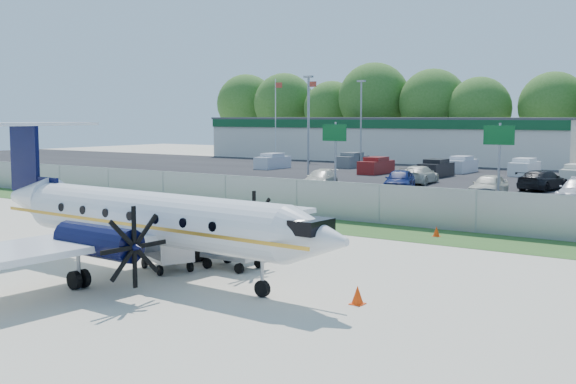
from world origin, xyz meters
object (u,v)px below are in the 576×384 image
Objects in this scene: pushback_tug at (98,225)px; baggage_cart_near at (233,254)px; baggage_cart_far at (167,256)px; aircraft at (145,217)px.

baggage_cart_near is (8.18, -0.92, -0.23)m from pushback_tug.
baggage_cart_near is 0.88× the size of baggage_cart_far.
aircraft is 5.29× the size of pushback_tug.
pushback_tug is at bearing 152.15° from aircraft.
aircraft reaches higher than baggage_cart_near.
aircraft is 1.73m from baggage_cart_far.
baggage_cart_near is (1.85, 2.43, -1.48)m from aircraft.
aircraft is 7.27m from pushback_tug.
baggage_cart_far is at bearing -138.33° from baggage_cart_near.
pushback_tug is 1.52× the size of baggage_cart_near.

